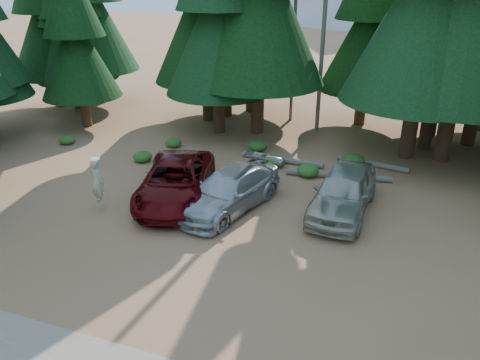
{
  "coord_description": "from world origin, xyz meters",
  "views": [
    {
      "loc": [
        5.47,
        -12.51,
        9.04
      ],
      "look_at": [
        -0.22,
        3.52,
        1.25
      ],
      "focal_mm": 35.0,
      "sensor_mm": 36.0,
      "label": 1
    }
  ],
  "objects": [
    {
      "name": "red_pickup",
      "position": [
        -3.04,
        3.38,
        0.83
      ],
      "size": [
        4.3,
        6.5,
        1.66
      ],
      "primitive_type": "imported",
      "rotation": [
        0.0,
        0.0,
        0.28
      ],
      "color": "#590709",
      "rests_on": "ground"
    },
    {
      "name": "log_right",
      "position": [
        3.13,
        7.81,
        0.15
      ],
      "size": [
        4.84,
        1.02,
        0.31
      ],
      "primitive_type": "cylinder",
      "rotation": [
        0.0,
        1.57,
        0.15
      ],
      "color": "#676053",
      "rests_on": "ground"
    },
    {
      "name": "snag_back",
      "position": [
        -1.2,
        16.0,
        5.0
      ],
      "size": [
        0.2,
        0.2,
        10.0
      ],
      "primitive_type": "cylinder",
      "color": "#676053",
      "rests_on": "ground"
    },
    {
      "name": "log_mid",
      "position": [
        4.51,
        9.81,
        0.14
      ],
      "size": [
        3.51,
        0.9,
        0.29
      ],
      "primitive_type": "cylinder",
      "rotation": [
        0.0,
        1.57,
        -0.17
      ],
      "color": "#676053",
      "rests_on": "ground"
    },
    {
      "name": "shrub_center_right",
      "position": [
        -1.53,
        10.0,
        0.28
      ],
      "size": [
        1.02,
        1.02,
        0.56
      ],
      "primitive_type": "ellipsoid",
      "color": "#21621D",
      "rests_on": "ground"
    },
    {
      "name": "log_left",
      "position": [
        0.16,
        8.81,
        0.15
      ],
      "size": [
        4.24,
        0.52,
        0.3
      ],
      "primitive_type": "cylinder",
      "rotation": [
        0.0,
        1.57,
        -0.05
      ],
      "color": "#676053",
      "rests_on": "ground"
    },
    {
      "name": "silver_minivan_right",
      "position": [
        3.76,
        4.59,
        0.89
      ],
      "size": [
        2.44,
        5.37,
        1.79
      ],
      "primitive_type": "imported",
      "rotation": [
        0.0,
        0.0,
        -0.06
      ],
      "color": "#AEAC9B",
      "rests_on": "ground"
    },
    {
      "name": "snag_front",
      "position": [
        0.8,
        14.5,
        6.0
      ],
      "size": [
        0.24,
        0.24,
        12.0
      ],
      "primitive_type": "cylinder",
      "color": "#676053",
      "rests_on": "ground"
    },
    {
      "name": "shrub_far_left",
      "position": [
        -6.56,
        6.6,
        0.26
      ],
      "size": [
        0.95,
        0.95,
        0.52
      ],
      "primitive_type": "ellipsoid",
      "color": "#21621D",
      "rests_on": "ground"
    },
    {
      "name": "silver_minivan_center",
      "position": [
        -0.64,
        3.36,
        0.78
      ],
      "size": [
        3.63,
        5.79,
        1.57
      ],
      "primitive_type": "imported",
      "rotation": [
        0.0,
        0.0,
        -0.29
      ],
      "color": "#A7ABAF",
      "rests_on": "ground"
    },
    {
      "name": "shrub_center_left",
      "position": [
        -0.07,
        8.18,
        0.29
      ],
      "size": [
        1.06,
        1.06,
        0.59
      ],
      "primitive_type": "ellipsoid",
      "color": "#21621D",
      "rests_on": "ground"
    },
    {
      "name": "frisbee_player",
      "position": [
        -5.55,
        1.51,
        1.24
      ],
      "size": [
        0.83,
        0.7,
        1.95
      ],
      "rotation": [
        0.0,
        0.0,
        2.75
      ],
      "color": "beige",
      "rests_on": "ground"
    },
    {
      "name": "shrub_left",
      "position": [
        -6.06,
        9.03,
        0.24
      ],
      "size": [
        0.88,
        0.88,
        0.48
      ],
      "primitive_type": "ellipsoid",
      "color": "#21621D",
      "rests_on": "ground"
    },
    {
      "name": "shrub_edge_west",
      "position": [
        -11.88,
        7.46,
        0.24
      ],
      "size": [
        0.87,
        0.87,
        0.48
      ],
      "primitive_type": "ellipsoid",
      "color": "#21621D",
      "rests_on": "ground"
    },
    {
      "name": "ground",
      "position": [
        0.0,
        0.0,
        0.0
      ],
      "size": [
        160.0,
        160.0,
        0.0
      ],
      "primitive_type": "plane",
      "color": "#9C6E42",
      "rests_on": "ground"
    },
    {
      "name": "shrub_far_right",
      "position": [
        3.57,
        9.52,
        0.32
      ],
      "size": [
        1.15,
        1.15,
        0.63
      ],
      "primitive_type": "ellipsoid",
      "color": "#21621D",
      "rests_on": "ground"
    },
    {
      "name": "forest_belt_north",
      "position": [
        0.0,
        15.0,
        0.0
      ],
      "size": [
        36.0,
        7.0,
        22.0
      ],
      "primitive_type": null,
      "color": "black",
      "rests_on": "ground"
    },
    {
      "name": "shrub_right",
      "position": [
        1.74,
        7.6,
        0.29
      ],
      "size": [
        1.04,
        1.04,
        0.57
      ],
      "primitive_type": "ellipsoid",
      "color": "#21621D",
      "rests_on": "ground"
    }
  ]
}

